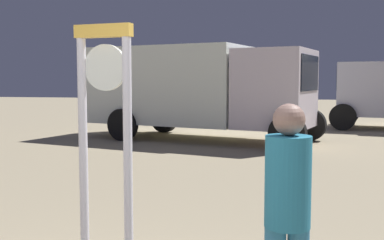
% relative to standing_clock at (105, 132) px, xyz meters
% --- Properties ---
extents(standing_clock, '(0.49, 0.15, 2.15)m').
position_rel_standing_clock_xyz_m(standing_clock, '(0.00, 0.00, 0.00)').
color(standing_clock, silver).
rests_on(standing_clock, ground_plane).
extents(person_near_clock, '(0.30, 0.30, 1.57)m').
position_rel_standing_clock_xyz_m(person_near_clock, '(1.41, -0.39, -0.43)').
color(person_near_clock, teal).
rests_on(person_near_clock, ground_plane).
extents(box_truck_near, '(7.09, 4.12, 2.66)m').
position_rel_standing_clock_xyz_m(box_truck_near, '(-1.24, 9.82, 0.20)').
color(box_truck_near, white).
rests_on(box_truck_near, ground_plane).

